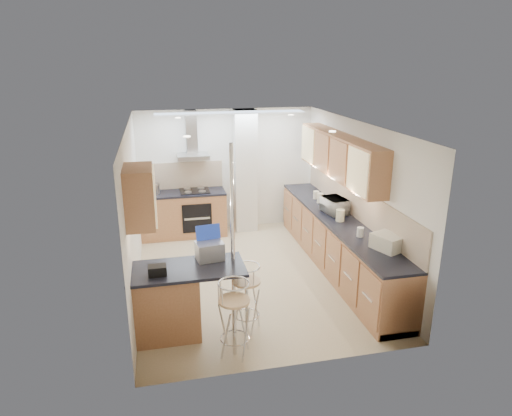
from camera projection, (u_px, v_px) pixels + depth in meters
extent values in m
plane|color=tan|center=(250.00, 276.00, 7.61)|extent=(4.80, 4.80, 0.00)
cube|color=white|center=(227.00, 170.00, 9.45)|extent=(3.60, 0.04, 2.50)
cube|color=white|center=(295.00, 269.00, 4.99)|extent=(3.60, 0.04, 2.50)
cube|color=white|center=(133.00, 212.00, 6.85)|extent=(0.04, 4.80, 2.50)
cube|color=white|center=(356.00, 197.00, 7.59)|extent=(0.04, 4.80, 2.50)
cube|color=white|center=(250.00, 125.00, 6.83)|extent=(3.60, 4.80, 0.02)
cube|color=#9E623F|center=(339.00, 156.00, 7.73)|extent=(0.34, 3.00, 0.72)
cube|color=#9E623F|center=(140.00, 197.00, 5.44)|extent=(0.34, 0.62, 0.72)
cube|color=beige|center=(355.00, 201.00, 7.61)|extent=(0.03, 4.40, 0.56)
cube|color=beige|center=(181.00, 176.00, 9.26)|extent=(1.70, 0.03, 0.56)
cube|color=silver|center=(245.00, 171.00, 9.33)|extent=(0.45, 0.40, 2.50)
cube|color=#AFB1B4|center=(193.00, 156.00, 8.96)|extent=(0.62, 0.48, 0.08)
cube|color=#AFB1B4|center=(191.00, 133.00, 8.95)|extent=(0.22, 0.20, 0.88)
cylinder|color=silver|center=(233.00, 241.00, 5.77)|extent=(0.05, 0.05, 2.50)
cube|color=black|center=(197.00, 218.00, 8.99)|extent=(0.58, 0.02, 0.58)
cube|color=black|center=(195.00, 191.00, 9.13)|extent=(0.58, 0.50, 0.02)
cube|color=tan|center=(230.00, 113.00, 8.51)|extent=(2.80, 0.35, 0.02)
cube|color=#9E623F|center=(336.00, 244.00, 7.78)|extent=(0.60, 4.40, 0.88)
cube|color=black|center=(338.00, 218.00, 7.64)|extent=(0.63, 4.40, 0.04)
cube|color=#9E623F|center=(183.00, 215.00, 9.23)|extent=(1.70, 0.60, 0.88)
cube|color=black|center=(182.00, 193.00, 9.08)|extent=(1.70, 0.63, 0.04)
cube|color=#9E623F|center=(188.00, 302.00, 5.89)|extent=(1.35, 0.62, 0.90)
cube|color=black|center=(187.00, 269.00, 5.75)|extent=(1.47, 0.72, 0.04)
imported|color=silver|center=(335.00, 206.00, 7.80)|extent=(0.41, 0.53, 0.27)
cube|color=#93959A|center=(210.00, 251.00, 5.95)|extent=(0.38, 0.31, 0.24)
cube|color=black|center=(157.00, 270.00, 5.53)|extent=(0.22, 0.16, 0.12)
cylinder|color=silver|center=(320.00, 198.00, 8.38)|extent=(0.16, 0.16, 0.18)
cylinder|color=silver|center=(316.00, 195.00, 8.63)|extent=(0.14, 0.14, 0.14)
cylinder|color=beige|center=(340.00, 215.00, 7.43)|extent=(0.15, 0.15, 0.19)
cylinder|color=silver|center=(360.00, 232.00, 6.78)|extent=(0.13, 0.13, 0.14)
cube|color=silver|center=(388.00, 242.00, 6.32)|extent=(0.45, 0.50, 0.21)
cylinder|color=#AFB1B4|center=(155.00, 189.00, 8.93)|extent=(0.16, 0.16, 0.20)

